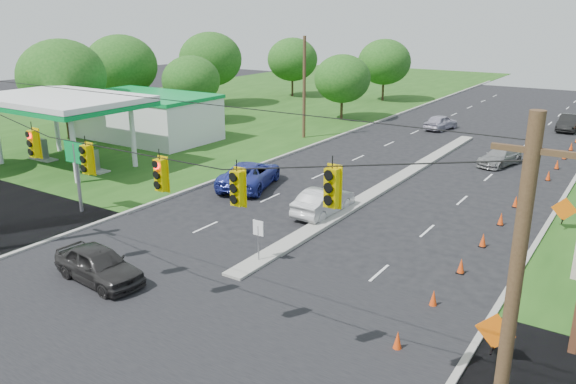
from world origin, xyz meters
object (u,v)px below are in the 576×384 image
Objects in this scene: blue_pickup at (250,174)px; black_sedan at (99,265)px; gas_station at (135,114)px; white_sedan at (324,201)px.

black_sedan is at bearing 84.01° from blue_pickup.
gas_station is 27.30m from black_sedan.
gas_station reaches higher than black_sedan.
white_sedan is at bearing -16.93° from gas_station.
gas_station is 4.33× the size of black_sedan.
blue_pickup reaches higher than black_sedan.
blue_pickup is at bearing -15.28° from white_sedan.
white_sedan is 0.75× the size of blue_pickup.
blue_pickup is at bearing 17.05° from black_sedan.
white_sedan is (22.81, -6.94, -1.82)m from gas_station.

